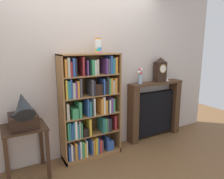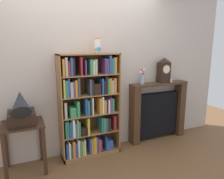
{
  "view_description": "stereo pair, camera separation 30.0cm",
  "coord_description": "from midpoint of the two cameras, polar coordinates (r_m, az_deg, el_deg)",
  "views": [
    {
      "loc": [
        -1.21,
        -2.69,
        1.69
      ],
      "look_at": [
        0.37,
        0.11,
        1.0
      ],
      "focal_mm": 34.16,
      "sensor_mm": 36.0,
      "label": 1
    },
    {
      "loc": [
        -0.94,
        -2.82,
        1.69
      ],
      "look_at": [
        0.37,
        0.11,
        1.0
      ],
      "focal_mm": 34.16,
      "sensor_mm": 36.0,
      "label": 2
    }
  ],
  "objects": [
    {
      "name": "mantel_clock",
      "position": [
        3.82,
        10.6,
        5.26
      ],
      "size": [
        0.2,
        0.15,
        0.43
      ],
      "color": "black",
      "rests_on": "fireplace_mantel"
    },
    {
      "name": "wall_back",
      "position": [
        3.33,
        -7.17,
        5.27
      ],
      "size": [
        4.86,
        0.08,
        2.6
      ],
      "primitive_type": "cube",
      "color": "beige",
      "rests_on": "ground"
    },
    {
      "name": "ground_plane",
      "position": [
        3.41,
        -7.34,
        -17.88
      ],
      "size": [
        7.86,
        6.4,
        0.02
      ],
      "primitive_type": "cube",
      "color": "brown"
    },
    {
      "name": "bookshelf",
      "position": [
        3.2,
        -8.69,
        -5.35
      ],
      "size": [
        0.89,
        0.3,
        1.56
      ],
      "color": "olive",
      "rests_on": "ground"
    },
    {
      "name": "teacup_with_saucer",
      "position": [
        3.94,
        12.02,
        2.68
      ],
      "size": [
        0.13,
        0.13,
        0.07
      ],
      "color": "white",
      "rests_on": "fireplace_mantel"
    },
    {
      "name": "fireplace_mantel",
      "position": [
        3.95,
        9.11,
        -5.49
      ],
      "size": [
        1.08,
        0.21,
        1.03
      ],
      "color": "#472D1C",
      "rests_on": "ground"
    },
    {
      "name": "flower_vase",
      "position": [
        3.58,
        5.17,
        3.32
      ],
      "size": [
        0.14,
        0.11,
        0.26
      ],
      "color": "#99B2D1",
      "rests_on": "fireplace_mantel"
    },
    {
      "name": "cup_stack",
      "position": [
        3.1,
        -6.54,
        11.57
      ],
      "size": [
        0.09,
        0.09,
        0.21
      ],
      "color": "pink",
      "rests_on": "bookshelf"
    },
    {
      "name": "side_table_left",
      "position": [
        3.03,
        -24.99,
        -12.16
      ],
      "size": [
        0.52,
        0.46,
        0.68
      ],
      "color": "#382316",
      "rests_on": "ground"
    },
    {
      "name": "gramophone",
      "position": [
        2.85,
        -25.56,
        -5.69
      ],
      "size": [
        0.33,
        0.51,
        0.52
      ],
      "color": "black",
      "rests_on": "side_table_left"
    }
  ]
}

